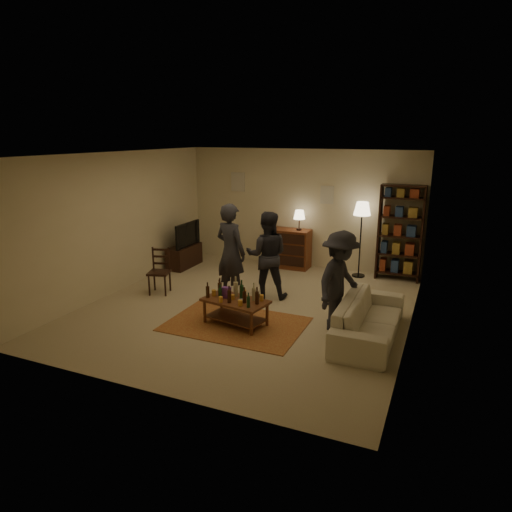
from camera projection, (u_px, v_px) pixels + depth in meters
The scene contains 13 objects.
floor at pixel (248, 307), 8.20m from camera, with size 6.00×6.00×0.00m, color #C6B793.
room_shell at pixel (275, 187), 10.62m from camera, with size 6.00×6.00×6.00m.
rug at pixel (236, 324), 7.47m from camera, with size 2.20×1.50×0.01m, color #964120.
coffee_table at pixel (235, 302), 7.38m from camera, with size 1.13×0.75×0.77m.
dining_chair at pixel (160, 269), 8.87m from camera, with size 0.49×0.49×0.91m.
tv_stand at pixel (184, 251), 10.63m from camera, with size 0.40×1.00×1.06m.
dresser at pixel (289, 247), 10.56m from camera, with size 1.00×0.50×1.36m.
bookshelf at pixel (400, 232), 9.54m from camera, with size 0.90×0.34×2.02m.
floor_lamp at pixel (362, 214), 9.64m from camera, with size 0.36×0.36×1.64m.
sofa at pixel (369, 319), 6.93m from camera, with size 2.08×0.81×0.61m, color beige.
person_left at pixel (231, 252), 8.43m from camera, with size 0.66×0.43×1.81m, color #27272F.
person_right at pixel (267, 255), 8.52m from camera, with size 0.80×0.63×1.65m, color #23232A.
person_by_sofa at pixel (340, 282), 7.07m from camera, with size 1.04×0.60×1.60m, color #24242B.
Camera 1 is at (3.16, -7.00, 3.03)m, focal length 32.00 mm.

